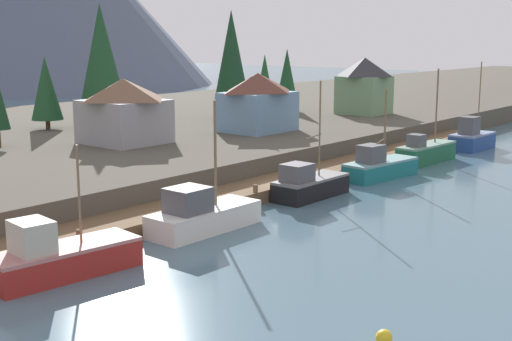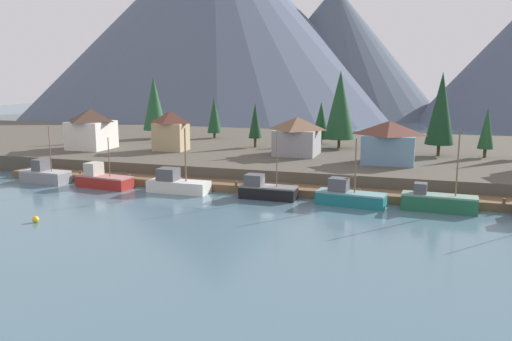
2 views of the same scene
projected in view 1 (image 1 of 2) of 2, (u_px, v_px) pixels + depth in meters
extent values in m
cube|color=#476675|center=(127.00, 172.00, 67.95)|extent=(400.00, 400.00, 1.00)
cube|color=brown|center=(270.00, 187.00, 56.47)|extent=(80.00, 4.00, 1.00)
cylinder|color=brown|center=(80.00, 243.00, 40.18)|extent=(0.36, 0.36, 1.60)
cylinder|color=brown|center=(179.00, 216.00, 46.23)|extent=(0.36, 0.36, 1.60)
cylinder|color=brown|center=(255.00, 195.00, 52.27)|extent=(0.36, 0.36, 1.60)
cylinder|color=brown|center=(316.00, 179.00, 58.31)|extent=(0.36, 0.36, 1.60)
cylinder|color=brown|center=(365.00, 165.00, 64.35)|extent=(0.36, 0.36, 1.60)
cylinder|color=brown|center=(406.00, 154.00, 70.39)|extent=(0.36, 0.36, 1.60)
cylinder|color=brown|center=(440.00, 145.00, 76.44)|extent=(0.36, 0.36, 1.60)
cylinder|color=brown|center=(470.00, 137.00, 82.48)|extent=(0.36, 0.36, 1.60)
cube|color=#4C473D|center=(54.00, 143.00, 75.15)|extent=(400.00, 56.00, 2.50)
cube|color=maroon|center=(66.00, 262.00, 36.92)|extent=(8.26, 3.71, 1.45)
cube|color=#AD6C6A|center=(65.00, 248.00, 36.76)|extent=(8.26, 3.71, 0.20)
cube|color=#B2AD9E|center=(32.00, 237.00, 35.38)|extent=(2.04, 2.40, 1.71)
cylinder|color=brown|center=(79.00, 194.00, 36.90)|extent=(0.13, 0.13, 5.34)
cube|color=silver|center=(205.00, 221.00, 45.53)|extent=(8.21, 2.96, 1.34)
cube|color=silver|center=(204.00, 209.00, 45.39)|extent=(8.21, 2.96, 0.20)
cube|color=#4C4C51|center=(188.00, 200.00, 44.09)|extent=(2.55, 2.31, 1.61)
cylinder|color=brown|center=(215.00, 153.00, 45.52)|extent=(0.18, 0.18, 6.99)
cube|color=black|center=(311.00, 189.00, 54.92)|extent=(7.14, 2.70, 1.42)
cube|color=slate|center=(311.00, 179.00, 54.76)|extent=(7.14, 2.70, 0.20)
cube|color=#4C4C51|center=(297.00, 172.00, 53.23)|extent=(2.21, 1.98, 1.36)
cylinder|color=brown|center=(320.00, 129.00, 54.83)|extent=(0.13, 0.13, 7.59)
cylinder|color=brown|center=(313.00, 136.00, 54.30)|extent=(2.12, 0.12, 0.29)
cube|color=#196B70|center=(381.00, 170.00, 62.44)|extent=(8.31, 3.52, 1.42)
cube|color=#679496|center=(381.00, 162.00, 62.29)|extent=(8.31, 3.52, 0.20)
cube|color=#4C4C51|center=(371.00, 154.00, 61.10)|extent=(2.39, 2.03, 1.58)
cylinder|color=brown|center=(385.00, 125.00, 61.95)|extent=(0.17, 0.17, 6.40)
cylinder|color=brown|center=(378.00, 143.00, 61.60)|extent=(2.32, 0.39, 0.75)
cube|color=#1E5B3D|center=(426.00, 154.00, 70.12)|extent=(8.30, 2.78, 1.71)
cube|color=gray|center=(427.00, 145.00, 69.93)|extent=(8.30, 2.78, 0.20)
cube|color=#4C4C51|center=(416.00, 140.00, 68.31)|extent=(1.49, 1.59, 1.20)
cylinder|color=brown|center=(437.00, 106.00, 70.42)|extent=(0.17, 0.17, 7.51)
cube|color=navy|center=(472.00, 142.00, 78.39)|extent=(6.29, 3.10, 1.64)
cube|color=#6C7DA2|center=(472.00, 134.00, 78.22)|extent=(6.29, 3.10, 0.20)
cube|color=#4C4C51|center=(469.00, 125.00, 77.29)|extent=(2.10, 1.78, 1.96)
cylinder|color=brown|center=(480.00, 97.00, 78.43)|extent=(0.13, 0.13, 7.97)
cube|color=#6689A8|center=(258.00, 112.00, 74.67)|extent=(7.39, 5.67, 4.23)
pyramid|color=brown|center=(258.00, 83.00, 74.08)|extent=(7.76, 5.96, 2.05)
cube|color=#6B8E66|center=(364.00, 95.00, 91.50)|extent=(5.61, 5.78, 4.96)
pyramid|color=#2D2D33|center=(365.00, 67.00, 90.79)|extent=(5.90, 6.07, 2.43)
cube|color=gray|center=(124.00, 122.00, 66.34)|extent=(6.65, 6.99, 4.15)
pyramid|color=brown|center=(123.00, 89.00, 65.75)|extent=(6.98, 7.34, 2.04)
cylinder|color=#4C3823|center=(104.00, 121.00, 76.84)|extent=(0.50, 0.50, 1.74)
cone|color=#194223|center=(102.00, 59.00, 75.54)|extent=(5.40, 5.40, 11.95)
cylinder|color=#4C3823|center=(48.00, 124.00, 76.65)|extent=(0.50, 0.50, 1.05)
cone|color=#194223|center=(46.00, 88.00, 75.89)|extent=(3.45, 3.45, 6.91)
cylinder|color=#4C3823|center=(265.00, 108.00, 92.23)|extent=(0.50, 0.50, 1.43)
cone|color=#1E4C28|center=(265.00, 78.00, 91.49)|extent=(2.46, 2.46, 6.42)
cylinder|color=#4C3823|center=(232.00, 111.00, 86.78)|extent=(0.50, 0.50, 1.90)
cone|color=#14381E|center=(231.00, 57.00, 85.50)|extent=(4.48, 4.48, 11.47)
cylinder|color=#4C3823|center=(287.00, 103.00, 96.39)|extent=(0.50, 0.50, 1.96)
cone|color=#194223|center=(287.00, 72.00, 95.58)|extent=(2.63, 2.63, 6.53)
sphere|color=gold|center=(384.00, 338.00, 28.57)|extent=(0.70, 0.70, 0.70)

